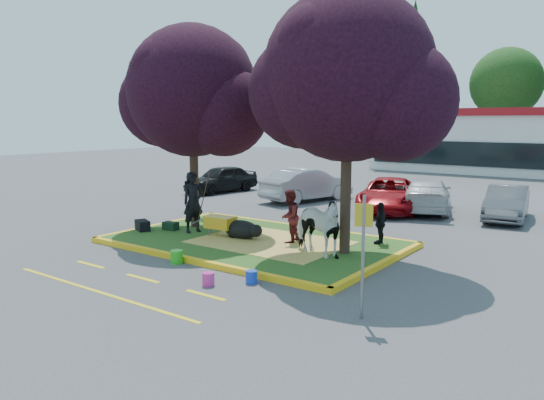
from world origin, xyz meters
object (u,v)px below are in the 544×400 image
Objects in this scene: wheelbarrow at (221,223)px; car_silver at (307,185)px; bucket_blue at (251,277)px; sign_post at (363,244)px; handler at (193,202)px; bucket_green at (177,257)px; bucket_pink at (208,279)px; car_black at (221,179)px; cow at (316,226)px; calf at (241,229)px.

car_silver reaches higher than wheelbarrow.
bucket_blue is at bearing -42.78° from wheelbarrow.
handler is at bearing 134.63° from sign_post.
bucket_green reaches higher than bucket_blue.
car_black reaches higher than bucket_pink.
bucket_pink is 15.40m from car_black.
car_black is (-10.85, 8.52, -0.25)m from cow.
car_black is at bearing 126.78° from bucket_green.
car_silver is at bearing 112.67° from bucket_pink.
cow is 3.38m from bucket_pink.
sign_post is at bearing -31.01° from car_black.
handler is at bearing 178.90° from calf.
handler is 10.39m from car_black.
sign_post is at bearing -30.56° from wheelbarrow.
handler reaches higher than bucket_green.
calf reaches higher than bucket_pink.
handler is (-4.62, 0.22, 0.17)m from cow.
wheelbarrow is (-3.52, 0.26, -0.36)m from cow.
wheelbarrow reaches higher than bucket_green.
car_silver reaches higher than bucket_green.
calf is at bearing 119.30° from bucket_pink.
cow reaches higher than car_silver.
bucket_green is at bearing 155.42° from bucket_pink.
car_black is at bearing 55.06° from handler.
bucket_green is (-5.58, 0.67, -1.25)m from sign_post.
cow is 6.26× the size of bucket_pink.
bucket_pink is (3.78, -3.39, -0.95)m from handler.
calf is 0.53× the size of sign_post.
car_black is 5.08m from car_silver.
handler reaches higher than bucket_blue.
cow is at bearing -29.11° from car_black.
wheelbarrow reaches higher than bucket_pink.
bucket_blue is (3.35, -2.72, -0.43)m from wheelbarrow.
handler is 1.22m from wheelbarrow.
bucket_blue is 0.07× the size of car_black.
bucket_pink is at bearing 127.03° from car_silver.
bucket_pink is at bearing -40.41° from car_black.
handler is 5.28m from bucket_blue.
handler is 0.82× the size of sign_post.
bucket_green is 0.08× the size of car_silver.
bucket_blue is at bearing 148.37° from sign_post.
handler is at bearing 148.87° from bucket_blue.
bucket_blue is at bearing -3.76° from bucket_green.
car_black is at bearing 134.17° from bucket_blue.
car_silver reaches higher than bucket_pink.
bucket_blue is (2.59, -0.17, -0.03)m from bucket_green.
car_silver is (-4.93, 11.81, 0.59)m from bucket_pink.
bucket_blue is 12.44m from car_silver.
car_silver is (-5.77, 8.63, -0.19)m from cow.
calf is at bearing -64.67° from handler.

